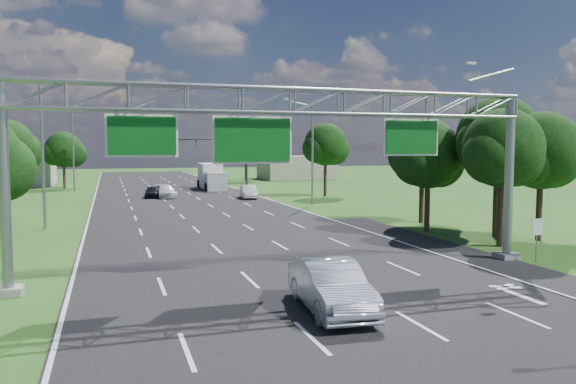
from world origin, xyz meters
name	(u,v)px	position (x,y,z in m)	size (l,w,h in m)	color
ground	(213,222)	(0.00, 30.00, 0.00)	(220.00, 220.00, 0.00)	#1D5419
road	(213,222)	(0.00, 30.00, 0.00)	(18.00, 180.00, 0.02)	black
road_flare	(460,253)	(10.20, 14.00, 0.00)	(3.00, 30.00, 0.02)	black
sign_gantry	(294,116)	(0.33, 12.00, 6.89)	(23.50, 1.00, 9.56)	gray
regulatory_sign	(537,231)	(12.40, 10.98, 1.51)	(0.60, 0.08, 2.10)	gray
traffic_signal	(222,150)	(7.48, 65.00, 5.17)	(12.21, 0.24, 7.00)	black
streetlight_l_near	(45,147)	(-11.30, 30.00, 5.58)	(2.97, 0.22, 10.16)	gray
streetlight_l_far	(75,147)	(-11.30, 65.00, 5.58)	(2.97, 0.22, 10.16)	gray
streetlight_r_mid	(310,147)	(11.30, 40.00, 5.58)	(2.97, 0.22, 10.16)	gray
tree_cluster_right	(476,151)	(14.80, 19.19, 5.31)	(9.91, 14.60, 8.68)	#2D2116
tree_verge_lb	(8,149)	(-15.92, 45.04, 5.41)	(5.76, 4.80, 8.06)	#2D2116
tree_verge_lc	(64,151)	(-12.92, 70.04, 4.98)	(5.76, 4.80, 7.62)	#2D2116
tree_verge_rd	(326,146)	(16.08, 48.04, 5.63)	(5.76, 4.80, 8.28)	#2D2116
tree_verge_re	(246,149)	(14.08, 78.04, 5.20)	(5.76, 4.80, 7.84)	#2D2116
building_left	(1,168)	(-22.00, 78.00, 2.50)	(14.00, 10.00, 5.00)	#A4988A
building_right	(296,167)	(24.00, 82.00, 2.00)	(12.00, 9.00, 4.00)	#A4988A
silver_sedan	(331,286)	(-0.22, 6.38, 0.86)	(1.82, 5.22, 1.72)	silver
car_queue_a	(165,191)	(-1.43, 51.59, 0.69)	(1.94, 4.77, 1.38)	silver
car_queue_c	(152,192)	(-2.81, 52.09, 0.64)	(1.51, 3.74, 1.28)	black
car_queue_d	(248,192)	(7.07, 47.92, 0.71)	(1.51, 4.33, 1.43)	silver
box_truck	(211,177)	(5.62, 62.69, 1.62)	(2.89, 9.03, 3.38)	white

